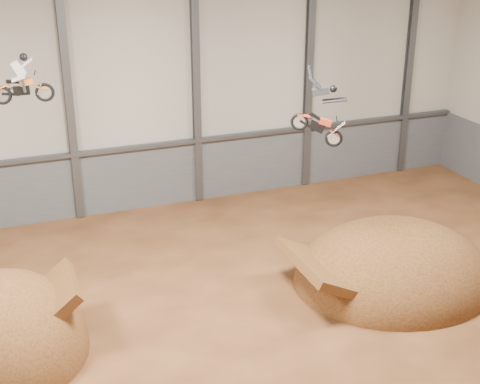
# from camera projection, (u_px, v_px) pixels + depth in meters

# --- Properties ---
(floor) EXTENTS (40.00, 40.00, 0.00)m
(floor) POSITION_uv_depth(u_px,v_px,m) (236.00, 361.00, 24.10)
(floor) COLOR #462512
(floor) RESTS_ON ground
(back_wall) EXTENTS (40.00, 0.10, 14.00)m
(back_wall) POSITION_uv_depth(u_px,v_px,m) (133.00, 82.00, 34.42)
(back_wall) COLOR #B5AEA0
(back_wall) RESTS_ON ground
(lower_band_back) EXTENTS (39.80, 0.18, 3.50)m
(lower_band_back) POSITION_uv_depth(u_px,v_px,m) (139.00, 178.00, 36.31)
(lower_band_back) COLOR #55575D
(lower_band_back) RESTS_ON ground
(steel_rail) EXTENTS (39.80, 0.35, 0.20)m
(steel_rail) POSITION_uv_depth(u_px,v_px,m) (138.00, 147.00, 35.50)
(steel_rail) COLOR #47494F
(steel_rail) RESTS_ON lower_band_back
(steel_column_2) EXTENTS (0.40, 0.36, 13.90)m
(steel_column_2) POSITION_uv_depth(u_px,v_px,m) (68.00, 88.00, 33.14)
(steel_column_2) COLOR #47494F
(steel_column_2) RESTS_ON ground
(steel_column_3) EXTENTS (0.40, 0.36, 13.90)m
(steel_column_3) POSITION_uv_depth(u_px,v_px,m) (196.00, 78.00, 35.35)
(steel_column_3) COLOR #47494F
(steel_column_3) RESTS_ON ground
(steel_column_4) EXTENTS (0.40, 0.36, 13.90)m
(steel_column_4) POSITION_uv_depth(u_px,v_px,m) (309.00, 69.00, 37.57)
(steel_column_4) COLOR #47494F
(steel_column_4) RESTS_ON ground
(steel_column_5) EXTENTS (0.40, 0.36, 13.90)m
(steel_column_5) POSITION_uv_depth(u_px,v_px,m) (409.00, 60.00, 39.79)
(steel_column_5) COLOR #47494F
(steel_column_5) RESTS_ON ground
(takeoff_ramp) EXTENTS (5.94, 6.86, 5.94)m
(takeoff_ramp) POSITION_uv_depth(u_px,v_px,m) (7.00, 352.00, 24.60)
(takeoff_ramp) COLOR #412410
(takeoff_ramp) RESTS_ON ground
(landing_ramp) EXTENTS (8.94, 7.91, 5.16)m
(landing_ramp) POSITION_uv_depth(u_px,v_px,m) (392.00, 280.00, 29.48)
(landing_ramp) COLOR #412410
(landing_ramp) RESTS_ON ground
(fmx_rider_a) EXTENTS (2.36, 1.16, 2.05)m
(fmx_rider_a) POSITION_uv_depth(u_px,v_px,m) (22.00, 76.00, 24.58)
(fmx_rider_a) COLOR orange
(fmx_rider_b) EXTENTS (3.56, 2.34, 3.38)m
(fmx_rider_b) POSITION_uv_depth(u_px,v_px,m) (314.00, 107.00, 25.09)
(fmx_rider_b) COLOR red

